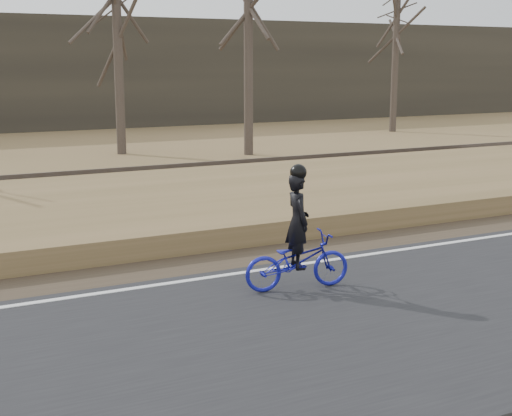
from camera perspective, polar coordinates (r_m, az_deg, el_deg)
name	(u,v)px	position (r m, az deg, el deg)	size (l,w,h in m)	color
road	(9,387)	(8.67, -19.12, -13.36)	(120.00, 6.00, 0.06)	black
cyclist	(297,250)	(11.24, 3.33, -3.41)	(1.79, 0.86, 2.00)	#17199E
bare_tree_center	(118,42)	(28.70, -11.01, 12.88)	(0.36, 0.36, 8.66)	#483D35
bare_tree_right	(248,49)	(27.99, -0.61, 12.60)	(0.36, 0.36, 8.15)	#483D35
bare_tree_far_right	(395,61)	(38.21, 11.07, 11.49)	(0.36, 0.36, 7.31)	#483D35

